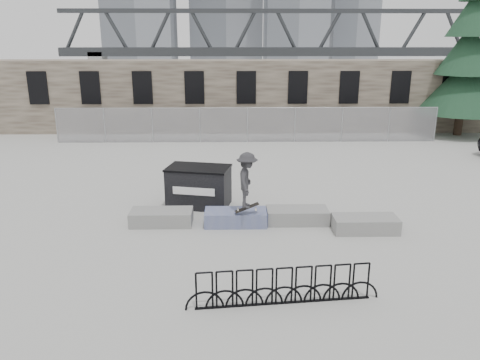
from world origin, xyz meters
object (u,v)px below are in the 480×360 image
(planter_far_left, at_px, (161,217))
(planter_center_right, at_px, (297,215))
(planter_center_left, at_px, (236,217))
(dumpster, at_px, (199,186))
(spruce_tree, at_px, (467,62))
(planter_offset, at_px, (365,223))
(bike_rack, at_px, (284,286))
(skateboarder, at_px, (247,180))

(planter_far_left, height_order, planter_center_right, same)
(planter_far_left, xyz_separation_m, planter_center_right, (4.44, 0.08, 0.00))
(planter_center_left, bearing_deg, planter_center_right, 3.89)
(dumpster, height_order, spruce_tree, spruce_tree)
(planter_offset, xyz_separation_m, spruce_tree, (10.02, 15.18, 4.21))
(planter_center_left, distance_m, bike_rack, 4.90)
(planter_center_right, height_order, dumpster, dumpster)
(planter_center_left, xyz_separation_m, planter_offset, (4.05, -0.64, 0.00))
(planter_far_left, xyz_separation_m, planter_offset, (6.47, -0.70, 0.00))
(planter_center_left, height_order, planter_offset, same)
(planter_center_left, bearing_deg, dumpster, 125.45)
(dumpster, distance_m, bike_rack, 7.03)
(dumpster, bearing_deg, planter_far_left, -110.07)
(planter_center_left, height_order, bike_rack, bike_rack)
(planter_center_left, height_order, planter_center_right, same)
(planter_center_right, xyz_separation_m, skateboarder, (-1.67, -0.45, 1.33))
(dumpster, relative_size, spruce_tree, 0.21)
(planter_center_left, distance_m, planter_offset, 4.10)
(planter_offset, distance_m, dumpster, 5.92)
(spruce_tree, bearing_deg, bike_rack, -123.98)
(spruce_tree, bearing_deg, skateboarder, -132.74)
(planter_far_left, bearing_deg, planter_offset, -6.17)
(planter_far_left, distance_m, skateboarder, 3.09)
(planter_center_right, xyz_separation_m, dumpster, (-3.33, 1.70, 0.47))
(planter_far_left, distance_m, dumpster, 2.14)
(planter_center_left, relative_size, planter_center_right, 1.00)
(bike_rack, distance_m, spruce_tree, 23.65)
(dumpster, bearing_deg, planter_offset, -12.76)
(planter_far_left, height_order, dumpster, dumpster)
(planter_offset, height_order, skateboarder, skateboarder)
(skateboarder, bearing_deg, bike_rack, -165.77)
(planter_center_right, bearing_deg, dumpster, 152.99)
(bike_rack, height_order, skateboarder, skateboarder)
(planter_center_right, height_order, skateboarder, skateboarder)
(dumpster, bearing_deg, planter_center_right, -15.01)
(planter_center_right, distance_m, spruce_tree, 19.25)
(dumpster, bearing_deg, planter_center_left, -42.55)
(planter_far_left, xyz_separation_m, planter_center_left, (2.41, -0.06, 0.00))
(planter_center_left, bearing_deg, bike_rack, -77.62)
(planter_offset, relative_size, dumpster, 0.83)
(planter_center_left, height_order, dumpster, dumpster)
(dumpster, relative_size, skateboarder, 1.25)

